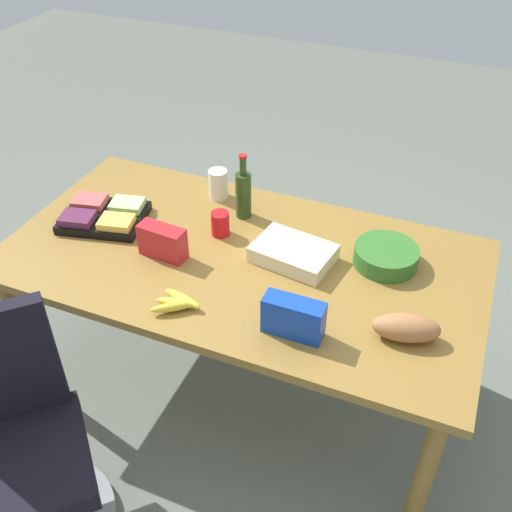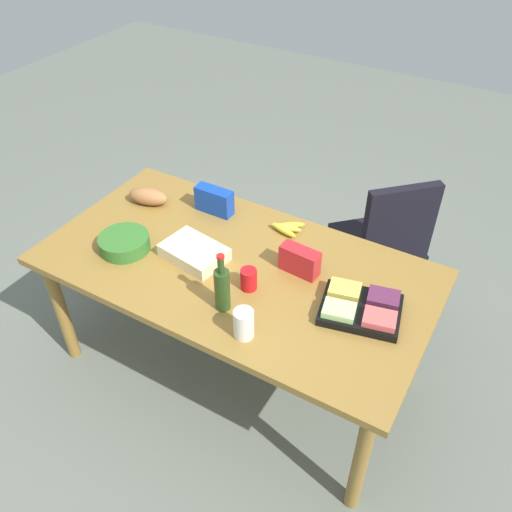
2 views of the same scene
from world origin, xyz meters
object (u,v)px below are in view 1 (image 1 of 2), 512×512
mayo_jar (218,184)px  fruit_platter (103,216)px  conference_table (242,271)px  chip_bag_red (162,242)px  office_chair (23,461)px  chip_bag_blue (293,318)px  sheet_cake (293,253)px  red_solo_cup (220,224)px  banana_bunch (178,303)px  wine_bottle (243,193)px  salad_bowl (386,256)px  bread_loaf (406,328)px

mayo_jar → fruit_platter: 0.55m
conference_table → chip_bag_red: size_ratio=9.99×
office_chair → chip_bag_blue: bearing=-143.7°
sheet_cake → red_solo_cup: bearing=-8.4°
banana_bunch → chip_bag_blue: (-0.44, -0.04, 0.05)m
wine_bottle → chip_bag_red: bearing=64.4°
conference_table → chip_bag_red: chip_bag_red is taller
banana_bunch → wine_bottle: (0.02, -0.66, 0.09)m
salad_bowl → chip_bag_red: size_ratio=1.32×
salad_bowl → red_solo_cup: (0.71, 0.07, 0.02)m
sheet_cake → chip_bag_red: 0.54m
sheet_cake → chip_bag_red: bearing=18.9°
mayo_jar → red_solo_cup: (-0.14, 0.27, -0.02)m
office_chair → wine_bottle: bearing=-106.6°
mayo_jar → chip_bag_red: 0.50m
chip_bag_blue → red_solo_cup: bearing=-42.2°
office_chair → fruit_platter: 1.07m
fruit_platter → chip_bag_blue: bearing=161.9°
sheet_cake → chip_bag_blue: chip_bag_blue is taller
office_chair → fruit_platter: office_chair is taller
banana_bunch → chip_bag_blue: 0.45m
fruit_platter → bread_loaf: (-1.40, 0.21, 0.02)m
red_solo_cup → chip_bag_red: bearing=55.7°
office_chair → bread_loaf: (-1.21, -0.74, 0.47)m
banana_bunch → red_solo_cup: 0.49m
conference_table → chip_bag_blue: (-0.35, 0.34, 0.15)m
mayo_jar → banana_bunch: bearing=104.0°
salad_bowl → red_solo_cup: 0.72m
mayo_jar → red_solo_cup: 0.30m
banana_bunch → bread_loaf: (-0.82, -0.17, 0.03)m
chip_bag_red → chip_bag_blue: bearing=161.3°
conference_table → red_solo_cup: (0.15, -0.11, 0.13)m
chip_bag_blue → chip_bag_red: (0.65, -0.22, -0.01)m
red_solo_cup → chip_bag_red: (0.16, 0.23, 0.01)m
mayo_jar → chip_bag_red: mayo_jar is taller
conference_table → sheet_cake: sheet_cake is taller
conference_table → office_chair: size_ratio=2.03×
office_chair → chip_bag_red: 0.98m
conference_table → wine_bottle: (0.11, -0.29, 0.20)m
office_chair → salad_bowl: 1.61m
mayo_jar → fruit_platter: (0.39, 0.39, -0.04)m
chip_bag_blue → fruit_platter: chip_bag_blue is taller
red_solo_cup → bread_loaf: bearing=159.7°
office_chair → red_solo_cup: office_chair is taller
mayo_jar → red_solo_cup: size_ratio=1.30×
chip_bag_red → wine_bottle: 0.45m
banana_bunch → chip_bag_blue: bearing=-174.8°
conference_table → banana_bunch: 0.40m
office_chair → sheet_cake: office_chair is taller
chip_bag_red → bread_loaf: bearing=174.8°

